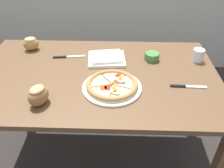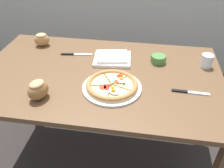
% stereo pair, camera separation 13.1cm
% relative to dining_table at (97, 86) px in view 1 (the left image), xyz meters
% --- Properties ---
extents(ground_plane, '(12.00, 12.00, 0.00)m').
position_rel_dining_table_xyz_m(ground_plane, '(0.00, 0.00, -0.67)').
color(ground_plane, '#2D2826').
extents(dining_table, '(1.50, 0.91, 0.77)m').
position_rel_dining_table_xyz_m(dining_table, '(0.00, 0.00, 0.00)').
color(dining_table, brown).
rests_on(dining_table, ground_plane).
extents(pizza, '(0.33, 0.33, 0.05)m').
position_rel_dining_table_xyz_m(pizza, '(0.10, -0.14, 0.11)').
color(pizza, white).
rests_on(pizza, dining_table).
extents(ramekin_bowl, '(0.10, 0.10, 0.05)m').
position_rel_dining_table_xyz_m(ramekin_bowl, '(0.36, 0.18, 0.12)').
color(ramekin_bowl, '#4C8442').
rests_on(ramekin_bowl, dining_table).
extents(napkin_folded, '(0.26, 0.22, 0.04)m').
position_rel_dining_table_xyz_m(napkin_folded, '(0.06, 0.16, 0.11)').
color(napkin_folded, silver).
rests_on(napkin_folded, dining_table).
extents(bread_piece_near, '(0.13, 0.11, 0.10)m').
position_rel_dining_table_xyz_m(bread_piece_near, '(-0.49, 0.30, 0.14)').
color(bread_piece_near, '#B27F47').
rests_on(bread_piece_near, dining_table).
extents(bread_piece_mid, '(0.13, 0.14, 0.11)m').
position_rel_dining_table_xyz_m(bread_piece_mid, '(-0.26, -0.29, 0.15)').
color(bread_piece_mid, olive).
rests_on(bread_piece_mid, dining_table).
extents(knife_main, '(0.22, 0.05, 0.01)m').
position_rel_dining_table_xyz_m(knife_main, '(-0.20, 0.20, 0.10)').
color(knife_main, silver).
rests_on(knife_main, dining_table).
extents(knife_spare, '(0.20, 0.02, 0.01)m').
position_rel_dining_table_xyz_m(knife_spare, '(0.53, -0.12, 0.10)').
color(knife_spare, silver).
rests_on(knife_spare, dining_table).
extents(water_glass, '(0.07, 0.07, 0.08)m').
position_rel_dining_table_xyz_m(water_glass, '(0.66, 0.18, 0.13)').
color(water_glass, white).
rests_on(water_glass, dining_table).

